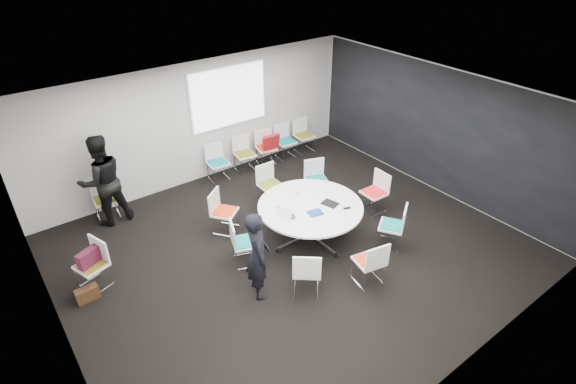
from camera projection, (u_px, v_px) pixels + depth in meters
room_shell at (297, 184)px, 7.88m from camera, size 8.08×7.08×2.88m
conference_table at (310, 215)px, 8.63m from camera, size 2.01×2.01×0.73m
projection_screen at (229, 97)px, 10.35m from camera, size 1.90×0.03×1.35m
chair_ring_a at (374, 199)px, 9.54m from camera, size 0.46×0.47×0.88m
chair_ring_b at (316, 187)px, 9.98m from camera, size 0.59×0.58×0.88m
chair_ring_c at (270, 192)px, 9.80m from camera, size 0.46×0.45×0.88m
chair_ring_d at (225, 219)px, 8.93m from camera, size 0.64×0.63×0.88m
chair_ring_e at (245, 250)px, 8.10m from camera, size 0.58×0.59×0.88m
chair_ring_f at (306, 278)px, 7.47m from camera, size 0.64×0.64×0.88m
chair_ring_g at (369, 269)px, 7.66m from camera, size 0.54×0.53×0.88m
chair_ring_h at (391, 233)px, 8.53m from camera, size 0.63×0.63×0.88m
chair_back_a at (218, 169)px, 10.68m from camera, size 0.50×0.49×0.88m
chair_back_b at (245, 160)px, 11.06m from camera, size 0.51×0.50×0.88m
chair_back_c at (266, 154)px, 11.36m from camera, size 0.55×0.54×0.88m
chair_back_d at (285, 148)px, 11.67m from camera, size 0.49×0.47×0.88m
chair_back_e at (304, 141)px, 11.98m from camera, size 0.48×0.47×0.88m
chair_spare_left at (94, 273)px, 7.58m from camera, size 0.57×0.58×0.88m
chair_person_back at (107, 206)px, 9.32m from camera, size 0.50×0.49×0.88m
person_main at (258, 255)px, 7.16m from camera, size 0.56×0.68×1.59m
person_back at (102, 181)px, 8.85m from camera, size 0.96×0.76×1.92m
laptop at (291, 214)px, 8.25m from camera, size 0.21×0.32×0.02m
laptop_lid at (284, 212)px, 8.10m from camera, size 0.16×0.27×0.22m
notebook_black at (330, 203)px, 8.56m from camera, size 0.29×0.35×0.02m
tablet_folio at (315, 213)px, 8.28m from camera, size 0.30×0.25×0.03m
papers_right at (324, 190)px, 8.99m from camera, size 0.36×0.32×0.00m
papers_front at (340, 198)px, 8.74m from camera, size 0.36×0.32×0.00m
cup at (297, 193)px, 8.80m from camera, size 0.08×0.08×0.09m
phone at (347, 208)px, 8.43m from camera, size 0.15×0.11×0.01m
maroon_bag at (89, 258)px, 7.39m from camera, size 0.42×0.29×0.28m
brown_bag at (87, 294)px, 7.37m from camera, size 0.37×0.18×0.24m
red_jacket at (271, 142)px, 10.99m from camera, size 0.45×0.19×0.36m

